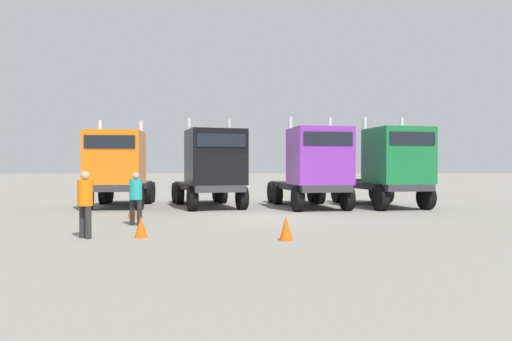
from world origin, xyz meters
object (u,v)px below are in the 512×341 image
Objects in this scene: semi_truck_black at (212,168)px; traffic_cone_mid at (132,209)px; semi_truck_orange at (118,168)px; semi_truck_purple at (314,167)px; visitor_in_hivis at (85,199)px; traffic_cone_far at (286,228)px; semi_truck_green at (391,166)px; traffic_cone_near at (141,227)px; visitor_with_camera at (136,195)px.

semi_truck_black reaches higher than traffic_cone_mid.
semi_truck_orange is 0.90× the size of semi_truck_purple.
visitor_in_hivis is 2.75× the size of traffic_cone_far.
semi_truck_orange is 4.86m from traffic_cone_mid.
semi_truck_black reaches higher than visitor_in_hivis.
traffic_cone_near is at bearing -58.59° from semi_truck_green.
semi_truck_green reaches higher than visitor_with_camera.
semi_truck_green is 9.63× the size of traffic_cone_far.
traffic_cone_near is at bearing 14.04° from semi_truck_orange.
visitor_with_camera is (1.99, -6.58, -0.83)m from semi_truck_orange.
semi_truck_orange is at bearing 108.59° from traffic_cone_mid.
semi_truck_orange is 6.92m from visitor_with_camera.
visitor_in_hivis is (-3.16, -8.89, -0.79)m from semi_truck_black.
visitor_with_camera reaches higher than traffic_cone_near.
semi_truck_orange is 3.22× the size of visitor_in_hivis.
visitor_with_camera is (0.84, 2.71, -0.04)m from visitor_in_hivis.
traffic_cone_near is (-9.87, -8.40, -1.61)m from semi_truck_green.
semi_truck_black is 9.97m from traffic_cone_far.
semi_truck_orange is at bearing -102.91° from semi_truck_green.
semi_truck_orange reaches higher than traffic_cone_mid.
visitor_in_hivis reaches higher than traffic_cone_near.
semi_truck_black is at bearing 54.60° from traffic_cone_mid.
traffic_cone_near is at bearing 168.75° from traffic_cone_far.
visitor_with_camera is at bearing -58.01° from semi_truck_purple.
traffic_cone_far is (-2.47, -9.01, -1.54)m from semi_truck_purple.
traffic_cone_mid is at bearing 38.52° from visitor_in_hivis.
semi_truck_purple is 10.50m from traffic_cone_near.
traffic_cone_mid is at bearing 103.07° from traffic_cone_near.
semi_truck_black reaches higher than semi_truck_orange.
visitor_in_hivis is 1.04× the size of visitor_with_camera.
traffic_cone_mid is 1.04× the size of traffic_cone_far.
semi_truck_orange is at bearing 105.72° from traffic_cone_near.
semi_truck_purple is 3.57× the size of visitor_in_hivis.
visitor_in_hivis is at bearing 172.05° from traffic_cone_far.
semi_truck_orange is 8.97m from semi_truck_purple.
visitor_in_hivis is 4.96m from traffic_cone_mid.
semi_truck_green is at bearing 85.75° from semi_truck_purple.
semi_truck_purple is 9.47m from traffic_cone_far.
visitor_in_hivis is 2.65× the size of traffic_cone_mid.
semi_truck_green is 13.06m from traffic_cone_near.
semi_truck_orange is 12.01m from traffic_cone_far.
traffic_cone_far is (5.30, -0.74, -0.72)m from visitor_in_hivis.
semi_truck_green reaches higher than semi_truck_purple.
semi_truck_purple reaches higher than visitor_in_hivis.
semi_truck_green is 9.29× the size of traffic_cone_mid.
traffic_cone_mid is (1.48, -4.39, -1.49)m from semi_truck_orange.
semi_truck_black is at bearing 102.50° from traffic_cone_far.
semi_truck_orange is at bearing 122.75° from traffic_cone_far.
visitor_in_hivis reaches higher than visitor_with_camera.
traffic_cone_mid is (-1.13, 4.87, 0.05)m from traffic_cone_near.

